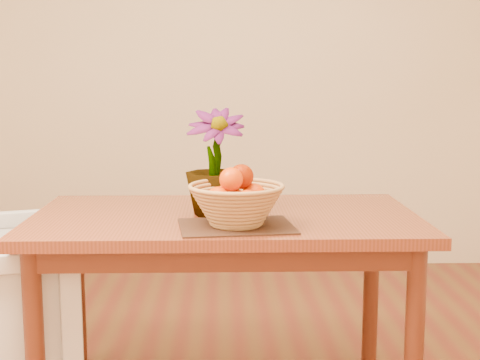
{
  "coord_description": "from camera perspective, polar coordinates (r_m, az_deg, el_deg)",
  "views": [
    {
      "loc": [
        -0.01,
        -2.09,
        1.24
      ],
      "look_at": [
        0.05,
        0.16,
        0.9
      ],
      "focal_mm": 50.0,
      "sensor_mm": 36.0,
      "label": 1
    }
  ],
  "objects": [
    {
      "name": "orange_pile",
      "position": [
        2.21,
        -0.24,
        -0.81
      ],
      "size": [
        0.2,
        0.19,
        0.15
      ],
      "rotation": [
        0.0,
        0.0,
        -0.09
      ],
      "color": "#CF4E03",
      "rests_on": "wicker_basket"
    },
    {
      "name": "table",
      "position": [
        2.46,
        -1.28,
        -4.91
      ],
      "size": [
        1.4,
        0.8,
        0.75
      ],
      "color": "maroon",
      "rests_on": "floor"
    },
    {
      "name": "wicker_basket",
      "position": [
        2.22,
        -0.31,
        -2.26
      ],
      "size": [
        0.32,
        0.32,
        0.13
      ],
      "color": "#B7824C",
      "rests_on": "placemat"
    },
    {
      "name": "wall_back",
      "position": [
        4.34,
        -1.45,
        10.14
      ],
      "size": [
        4.0,
        0.02,
        2.7
      ],
      "primitive_type": "cube",
      "color": "#FFE5C2",
      "rests_on": "floor"
    },
    {
      "name": "placemat",
      "position": [
        2.23,
        -0.31,
        -3.96
      ],
      "size": [
        0.41,
        0.32,
        0.01
      ],
      "primitive_type": "cube",
      "rotation": [
        0.0,
        0.0,
        0.12
      ],
      "color": "#361F13",
      "rests_on": "table"
    },
    {
      "name": "potted_plant",
      "position": [
        2.4,
        -2.14,
        1.54
      ],
      "size": [
        0.22,
        0.22,
        0.38
      ],
      "primitive_type": "imported",
      "rotation": [
        0.0,
        0.0,
        -0.01
      ],
      "color": "#1B4413",
      "rests_on": "table"
    }
  ]
}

